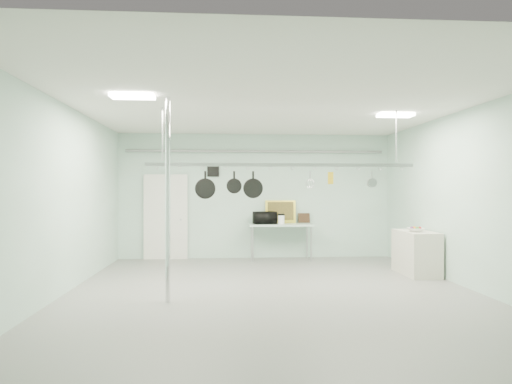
{
  "coord_description": "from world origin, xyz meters",
  "views": [
    {
      "loc": [
        -0.83,
        -7.78,
        1.74
      ],
      "look_at": [
        -0.21,
        1.0,
        1.71
      ],
      "focal_mm": 32.0,
      "sensor_mm": 36.0,
      "label": 1
    }
  ],
  "objects": [
    {
      "name": "side_cabinet",
      "position": [
        3.15,
        1.4,
        0.45
      ],
      "size": [
        0.6,
        1.2,
        0.9
      ],
      "primitive_type": "cube",
      "color": "beige",
      "rests_on": "floor"
    },
    {
      "name": "wall_vent",
      "position": [
        -1.1,
        3.97,
        2.25
      ],
      "size": [
        0.3,
        0.04,
        0.3
      ],
      "primitive_type": "cube",
      "color": "black",
      "rests_on": "back_wall"
    },
    {
      "name": "skillet_mid",
      "position": [
        -0.65,
        0.3,
        1.9
      ],
      "size": [
        0.27,
        0.08,
        0.37
      ],
      "primitive_type": null,
      "rotation": [
        0.0,
        0.0,
        -0.09
      ],
      "color": "black",
      "rests_on": "pot_rack"
    },
    {
      "name": "prep_table",
      "position": [
        0.6,
        3.6,
        0.83
      ],
      "size": [
        1.6,
        0.7,
        0.91
      ],
      "color": "silver",
      "rests_on": "floor"
    },
    {
      "name": "painting_large",
      "position": [
        0.63,
        3.9,
        1.2
      ],
      "size": [
        0.79,
        0.19,
        0.58
      ],
      "primitive_type": "cube",
      "rotation": [
        -0.14,
        0.0,
        -0.08
      ],
      "color": "gold",
      "rests_on": "prep_table"
    },
    {
      "name": "ceiling",
      "position": [
        0.0,
        0.0,
        3.19
      ],
      "size": [
        7.0,
        8.0,
        0.02
      ],
      "primitive_type": "cube",
      "color": "silver",
      "rests_on": "back_wall"
    },
    {
      "name": "chrome_pole",
      "position": [
        -1.7,
        -0.6,
        1.6
      ],
      "size": [
        0.08,
        0.08,
        3.2
      ],
      "primitive_type": "cylinder",
      "color": "silver",
      "rests_on": "floor"
    },
    {
      "name": "conduit_pipe",
      "position": [
        0.0,
        3.9,
        2.75
      ],
      "size": [
        6.6,
        0.07,
        0.07
      ],
      "primitive_type": "cylinder",
      "rotation": [
        0.0,
        1.57,
        0.0
      ],
      "color": "gray",
      "rests_on": "back_wall"
    },
    {
      "name": "floor",
      "position": [
        0.0,
        0.0,
        0.0
      ],
      "size": [
        8.0,
        8.0,
        0.0
      ],
      "primitive_type": "plane",
      "color": "gray",
      "rests_on": "ground"
    },
    {
      "name": "whisk",
      "position": [
        0.72,
        0.3,
        1.94
      ],
      "size": [
        0.19,
        0.19,
        0.3
      ],
      "primitive_type": null,
      "rotation": [
        0.0,
        0.0,
        0.21
      ],
      "color": "#B2B2B7",
      "rests_on": "pot_rack"
    },
    {
      "name": "back_wall",
      "position": [
        0.0,
        3.99,
        1.6
      ],
      "size": [
        7.0,
        0.02,
        3.2
      ],
      "primitive_type": "cube",
      "color": "#9FBFAE",
      "rests_on": "floor"
    },
    {
      "name": "pot_rack",
      "position": [
        0.2,
        0.3,
        2.23
      ],
      "size": [
        4.8,
        0.06,
        1.0
      ],
      "color": "#B7B7BC",
      "rests_on": "ceiling"
    },
    {
      "name": "microwave",
      "position": [
        0.2,
        3.6,
        1.06
      ],
      "size": [
        0.61,
        0.46,
        0.3
      ],
      "primitive_type": "imported",
      "rotation": [
        0.0,
        0.0,
        3.31
      ],
      "color": "black",
      "rests_on": "prep_table"
    },
    {
      "name": "skillet_left",
      "position": [
        -1.16,
        0.3,
        1.84
      ],
      "size": [
        0.36,
        0.12,
        0.49
      ],
      "primitive_type": null,
      "rotation": [
        0.0,
        0.0,
        0.16
      ],
      "color": "black",
      "rests_on": "pot_rack"
    },
    {
      "name": "light_panel_left",
      "position": [
        -2.2,
        -0.8,
        3.16
      ],
      "size": [
        0.65,
        0.3,
        0.05
      ],
      "primitive_type": "cube",
      "color": "white",
      "rests_on": "ceiling"
    },
    {
      "name": "right_wall",
      "position": [
        3.49,
        0.0,
        1.6
      ],
      "size": [
        0.02,
        8.0,
        3.2
      ],
      "primitive_type": "cube",
      "color": "#9FBFAE",
      "rests_on": "floor"
    },
    {
      "name": "grater",
      "position": [
        1.09,
        0.3,
        1.97
      ],
      "size": [
        0.1,
        0.04,
        0.24
      ],
      "primitive_type": null,
      "rotation": [
        0.0,
        0.0,
        0.2
      ],
      "color": "orange",
      "rests_on": "pot_rack"
    },
    {
      "name": "door",
      "position": [
        -2.3,
        3.94,
        1.05
      ],
      "size": [
        1.1,
        0.1,
        2.2
      ],
      "primitive_type": "cube",
      "color": "silver",
      "rests_on": "floor"
    },
    {
      "name": "painting_small",
      "position": [
        1.25,
        3.9,
        1.03
      ],
      "size": [
        0.3,
        0.09,
        0.25
      ],
      "primitive_type": "cube",
      "rotation": [
        -0.17,
        0.0,
        0.03
      ],
      "color": "#311F11",
      "rests_on": "prep_table"
    },
    {
      "name": "coffee_canister",
      "position": [
        0.6,
        3.45,
        1.02
      ],
      "size": [
        0.19,
        0.19,
        0.22
      ],
      "primitive_type": "cylinder",
      "rotation": [
        0.0,
        0.0,
        -0.25
      ],
      "color": "white",
      "rests_on": "prep_table"
    },
    {
      "name": "saucepan",
      "position": [
        1.85,
        0.3,
        1.94
      ],
      "size": [
        0.19,
        0.14,
        0.29
      ],
      "primitive_type": null,
      "rotation": [
        0.0,
        0.0,
        -0.34
      ],
      "color": "silver",
      "rests_on": "pot_rack"
    },
    {
      "name": "light_panel_right",
      "position": [
        2.4,
        0.6,
        3.16
      ],
      "size": [
        0.65,
        0.3,
        0.05
      ],
      "primitive_type": "cube",
      "color": "white",
      "rests_on": "ceiling"
    },
    {
      "name": "skillet_right",
      "position": [
        -0.31,
        0.3,
        1.85
      ],
      "size": [
        0.35,
        0.08,
        0.46
      ],
      "primitive_type": null,
      "rotation": [
        0.0,
        0.0,
        0.05
      ],
      "color": "black",
      "rests_on": "pot_rack"
    },
    {
      "name": "fruit_cluster",
      "position": [
        3.06,
        1.22,
        0.98
      ],
      "size": [
        0.24,
        0.24,
        0.09
      ],
      "primitive_type": null,
      "color": "#AB0F13",
      "rests_on": "fruit_bowl"
    },
    {
      "name": "fruit_bowl",
      "position": [
        3.06,
        1.22,
        0.94
      ],
      "size": [
        0.35,
        0.35,
        0.08
      ],
      "primitive_type": "imported",
      "rotation": [
        0.0,
        0.0,
        -0.05
      ],
      "color": "silver",
      "rests_on": "side_cabinet"
    }
  ]
}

